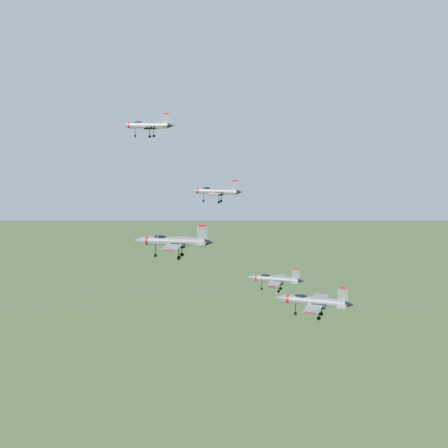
# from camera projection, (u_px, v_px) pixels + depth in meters

# --- Properties ---
(jet_lead) EXTENTS (11.88, 9.80, 3.18)m
(jet_lead) POSITION_uv_depth(u_px,v_px,m) (147.00, 125.00, 127.25)
(jet_lead) COLOR #9EA4AA
(jet_left_high) EXTENTS (10.67, 8.75, 2.86)m
(jet_left_high) POSITION_uv_depth(u_px,v_px,m) (215.00, 191.00, 119.80)
(jet_left_high) COLOR #9EA4AA
(jet_right_high) EXTENTS (13.83, 11.47, 3.70)m
(jet_right_high) POSITION_uv_depth(u_px,v_px,m) (173.00, 241.00, 104.23)
(jet_right_high) COLOR #9EA4AA
(jet_left_low) EXTENTS (11.72, 9.67, 3.14)m
(jet_left_low) POSITION_uv_depth(u_px,v_px,m) (274.00, 279.00, 123.11)
(jet_left_low) COLOR #9EA4AA
(jet_right_low) EXTENTS (13.19, 10.95, 3.52)m
(jet_right_low) POSITION_uv_depth(u_px,v_px,m) (313.00, 301.00, 101.64)
(jet_right_low) COLOR #9EA4AA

